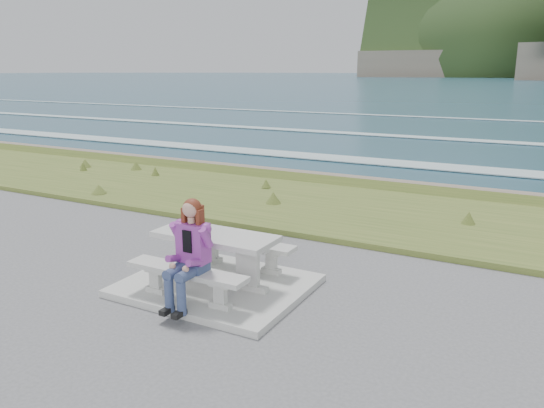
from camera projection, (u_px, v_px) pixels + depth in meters
name	position (u px, v px, depth m)	size (l,w,h in m)	color
concrete_slab	(217.00, 285.00, 7.80)	(2.60, 2.10, 0.10)	#A8A9A3
picnic_table	(215.00, 245.00, 7.65)	(1.80, 0.75, 0.75)	#A8A9A3
bench_landward	(186.00, 276.00, 7.11)	(1.80, 0.35, 0.45)	#A8A9A3
bench_seaward	(241.00, 246.00, 8.30)	(1.80, 0.35, 0.45)	#A8A9A3
grass_verge	(340.00, 211.00, 12.08)	(160.00, 4.50, 0.22)	#415B22
shore_drop	(379.00, 187.00, 14.56)	(160.00, 0.80, 2.20)	#6F6053
ocean	(470.00, 160.00, 29.65)	(1600.00, 1600.00, 0.09)	navy
seated_woman	(187.00, 268.00, 6.89)	(0.42, 0.72, 1.43)	navy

